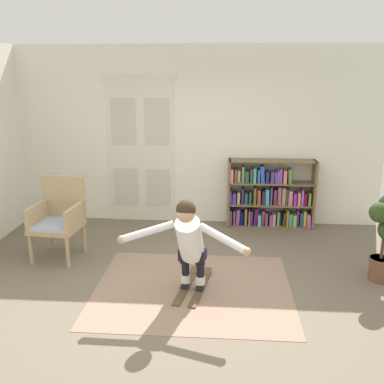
% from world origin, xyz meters
% --- Properties ---
extents(ground_plane, '(7.20, 7.20, 0.00)m').
position_xyz_m(ground_plane, '(0.00, 0.00, 0.00)').
color(ground_plane, '#6B5E4D').
extents(back_wall, '(6.00, 0.10, 2.90)m').
position_xyz_m(back_wall, '(0.00, 2.60, 1.45)').
color(back_wall, white).
rests_on(back_wall, ground).
extents(double_door, '(1.22, 0.05, 2.45)m').
position_xyz_m(double_door, '(-0.94, 2.54, 1.23)').
color(double_door, silver).
rests_on(double_door, ground).
extents(rug, '(2.30, 1.94, 0.01)m').
position_xyz_m(rug, '(0.10, 0.14, 0.00)').
color(rug, '#947460').
rests_on(rug, ground).
extents(bookshelf, '(1.41, 0.30, 1.11)m').
position_xyz_m(bookshelf, '(1.18, 2.39, 0.49)').
color(bookshelf, brown).
rests_on(bookshelf, ground).
extents(wicker_chair, '(0.66, 0.66, 1.10)m').
position_xyz_m(wicker_chair, '(-1.80, 0.95, 0.58)').
color(wicker_chair, tan).
rests_on(wicker_chair, ground).
extents(skis_pair, '(0.42, 0.94, 0.07)m').
position_xyz_m(skis_pair, '(0.10, 0.17, 0.02)').
color(skis_pair, brown).
rests_on(skis_pair, rug).
extents(person_skier, '(1.42, 0.77, 1.11)m').
position_xyz_m(person_skier, '(0.07, -0.03, 0.70)').
color(person_skier, white).
rests_on(person_skier, skis_pair).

